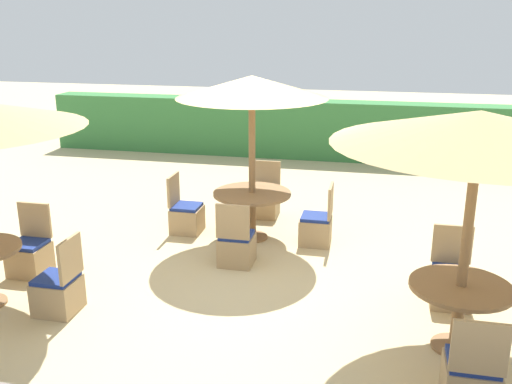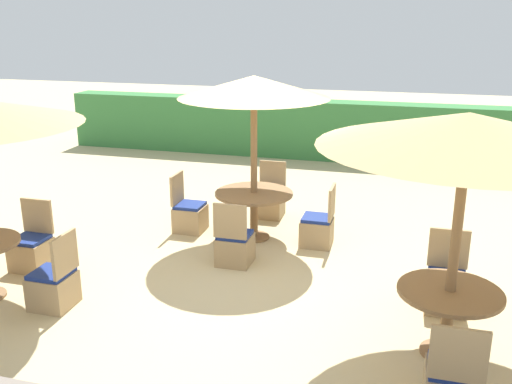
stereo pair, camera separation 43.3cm
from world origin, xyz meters
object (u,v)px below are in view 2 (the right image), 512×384
(round_table_front_right, at_px, (449,305))
(patio_chair_center_south, at_px, (235,246))
(patio_chair_front_right_north, at_px, (446,288))
(patio_chair_front_left_east, at_px, (54,286))
(patio_chair_center_north, at_px, (270,201))
(patio_chair_center_east, at_px, (318,228))
(patio_chair_center_west, at_px, (189,215))
(parasol_center, at_px, (254,88))
(patio_chair_front_left_north, at_px, (32,250))
(round_table_center, at_px, (254,201))
(parasol_front_right, at_px, (468,131))

(round_table_front_right, xyz_separation_m, patio_chair_center_south, (-2.73, 1.54, -0.29))
(patio_chair_center_south, bearing_deg, patio_chair_front_right_north, -11.48)
(patio_chair_front_left_east, distance_m, patio_chair_center_north, 4.14)
(patio_chair_center_east, bearing_deg, patio_chair_center_west, 88.62)
(patio_chair_center_south, bearing_deg, parasol_center, 90.44)
(patio_chair_front_left_north, height_order, parasol_center, parasol_center)
(round_table_center, bearing_deg, patio_chair_center_north, 90.80)
(patio_chair_center_west, bearing_deg, round_table_front_right, 55.97)
(round_table_front_right, xyz_separation_m, patio_chair_center_north, (-2.75, 3.60, -0.29))
(parasol_front_right, xyz_separation_m, patio_chair_center_south, (-2.73, 1.54, -2.04))
(parasol_front_right, relative_size, patio_chair_center_west, 2.97)
(parasol_front_right, height_order, patio_chair_center_south, parasol_front_right)
(round_table_center, bearing_deg, parasol_center, 82.87)
(parasol_front_right, relative_size, round_table_center, 2.33)
(parasol_center, bearing_deg, patio_chair_center_east, -1.28)
(patio_chair_center_south, bearing_deg, round_table_front_right, -29.48)
(patio_chair_front_left_east, relative_size, patio_chair_front_left_north, 1.00)
(parasol_center, bearing_deg, patio_chair_center_north, 90.80)
(patio_chair_center_west, height_order, patio_chair_center_south, same)
(patio_chair_center_north, bearing_deg, patio_chair_front_left_east, 66.45)
(patio_chair_center_east, bearing_deg, patio_chair_front_left_east, 135.56)
(round_table_front_right, height_order, patio_chair_front_left_east, patio_chair_front_left_east)
(patio_chair_center_east, distance_m, patio_chair_center_west, 2.09)
(patio_chair_front_left_north, distance_m, round_table_center, 3.23)
(patio_chair_front_left_east, distance_m, parasol_center, 3.81)
(parasol_center, bearing_deg, patio_chair_center_south, -89.56)
(round_table_front_right, relative_size, parasol_center, 0.41)
(round_table_front_right, xyz_separation_m, parasol_center, (-2.74, 2.55, 1.76))
(patio_chair_center_west, bearing_deg, patio_chair_center_east, 88.62)
(round_table_center, bearing_deg, patio_chair_front_left_north, -144.17)
(patio_chair_center_south, bearing_deg, patio_chair_front_left_east, -134.00)
(patio_chair_center_east, bearing_deg, patio_chair_front_left_north, 117.26)
(parasol_center, height_order, patio_chair_center_south, parasol_center)
(parasol_front_right, distance_m, parasol_center, 3.74)
(parasol_front_right, distance_m, patio_chair_front_right_north, 2.27)
(patio_chair_front_right_north, xyz_separation_m, patio_chair_front_left_east, (-4.44, -1.18, 0.00))
(round_table_front_right, distance_m, round_table_center, 3.74)
(patio_chair_center_south, bearing_deg, patio_chair_center_west, 136.50)
(parasol_center, relative_size, patio_chair_center_west, 2.68)
(patio_chair_front_right_north, height_order, patio_chair_front_left_north, same)
(patio_chair_front_right_north, bearing_deg, patio_chair_center_east, -41.20)
(round_table_center, relative_size, patio_chair_center_west, 1.28)
(patio_chair_front_left_north, height_order, patio_chair_center_east, same)
(patio_chair_front_left_east, relative_size, parasol_center, 0.37)
(parasol_center, bearing_deg, patio_chair_front_left_north, -144.17)
(round_table_center, bearing_deg, patio_chair_front_right_north, -29.55)
(parasol_front_right, distance_m, patio_chair_center_east, 3.69)
(patio_chair_center_north, bearing_deg, patio_chair_center_east, 133.51)
(patio_chair_front_left_east, xyz_separation_m, patio_chair_center_west, (0.58, 2.78, 0.00))
(parasol_front_right, xyz_separation_m, patio_chair_center_west, (-3.82, 2.58, -2.04))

